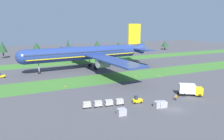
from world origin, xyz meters
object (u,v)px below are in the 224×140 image
object	(u,v)px
uld_container_1	(162,104)
taxiway_marker_1	(136,76)
taxiway_marker_3	(65,86)
airliner	(88,53)
ground_crew_marshaller	(176,97)
taxiway_marker_2	(160,75)
pushback_tractor	(1,76)
taxiway_marker_0	(131,80)
cargo_dolly_third	(98,103)
catering_truck	(190,89)
uld_container_0	(122,112)
cargo_dolly_fourth	(87,104)
ground_crew_loader	(197,89)
baggage_tug	(137,100)
cargo_dolly_lead	(119,101)
uld_container_2	(158,104)
cargo_dolly_second	(109,102)

from	to	relation	value
uld_container_1	taxiway_marker_1	bearing A→B (deg)	69.81
taxiway_marker_1	taxiway_marker_3	distance (m)	30.15
airliner	ground_crew_marshaller	distance (m)	53.88
taxiway_marker_2	pushback_tractor	bearing A→B (deg)	156.95
taxiway_marker_0	uld_container_1	bearing A→B (deg)	-103.29
cargo_dolly_third	airliner	bearing A→B (deg)	174.81
catering_truck	taxiway_marker_2	world-z (taller)	catering_truck
cargo_dolly_third	catering_truck	xyz separation A→B (m)	(28.26, -3.80, 1.03)
uld_container_0	taxiway_marker_0	world-z (taller)	uld_container_0
cargo_dolly_fourth	pushback_tractor	bearing A→B (deg)	-143.44
pushback_tractor	taxiway_marker_2	xyz separation A→B (m)	(59.97, -25.52, -0.49)
taxiway_marker_0	ground_crew_loader	bearing A→B (deg)	-60.63
baggage_tug	cargo_dolly_fourth	world-z (taller)	baggage_tug
cargo_dolly_fourth	ground_crew_marshaller	bearing A→B (deg)	87.97
cargo_dolly_lead	cargo_dolly_fourth	xyz separation A→B (m)	(-8.54, 1.68, 0.00)
ground_crew_loader	uld_container_2	world-z (taller)	ground_crew_loader
cargo_dolly_third	taxiway_marker_3	size ratio (longest dim) A/B	5.15
cargo_dolly_second	ground_crew_loader	distance (m)	30.05
catering_truck	uld_container_1	world-z (taller)	catering_truck
cargo_dolly_lead	taxiway_marker_0	world-z (taller)	cargo_dolly_lead
uld_container_0	taxiway_marker_0	xyz separation A→B (m)	(17.98, 25.75, -0.56)
taxiway_marker_1	taxiway_marker_3	world-z (taller)	taxiway_marker_1
uld_container_1	taxiway_marker_3	xyz separation A→B (m)	(-18.56, 29.39, -0.53)
cargo_dolly_second	pushback_tractor	size ratio (longest dim) A/B	0.91
catering_truck	taxiway_marker_3	world-z (taller)	catering_truck
airliner	pushback_tractor	bearing A→B (deg)	90.00
cargo_dolly_third	taxiway_marker_2	size ratio (longest dim) A/B	3.73
cargo_dolly_third	ground_crew_marshaller	bearing A→B (deg)	87.70
catering_truck	taxiway_marker_2	xyz separation A→B (m)	(7.55, 23.64, -1.62)
taxiway_marker_1	taxiway_marker_2	distance (m)	10.21
catering_truck	ground_crew_marshaller	size ratio (longest dim) A/B	4.04
catering_truck	taxiway_marker_1	world-z (taller)	catering_truck
pushback_tractor	cargo_dolly_third	bearing A→B (deg)	24.43
airliner	taxiway_marker_1	distance (m)	27.95
cargo_dolly_third	ground_crew_loader	size ratio (longest dim) A/B	1.41
baggage_tug	catering_truck	bearing A→B (deg)	95.58
uld_container_1	taxiway_marker_0	bearing A→B (deg)	76.71
baggage_tug	uld_container_2	distance (m)	5.96
cargo_dolly_lead	uld_container_0	size ratio (longest dim) A/B	1.22
cargo_dolly_fourth	taxiway_marker_1	size ratio (longest dim) A/B	4.81
baggage_tug	taxiway_marker_0	xyz separation A→B (m)	(10.45, 20.68, -0.58)
ground_crew_marshaller	uld_container_2	distance (m)	7.90
cargo_dolly_second	ground_crew_loader	world-z (taller)	ground_crew_loader
uld_container_2	taxiway_marker_2	bearing A→B (deg)	50.83
uld_container_2	airliner	bearing A→B (deg)	89.89
cargo_dolly_second	baggage_tug	bearing A→B (deg)	90.00
airliner	ground_crew_loader	xyz separation A→B (m)	(18.87, -50.09, -6.89)
cargo_dolly_lead	catering_truck	xyz separation A→B (m)	(22.57, -2.68, 1.03)
uld_container_0	taxiway_marker_3	world-z (taller)	uld_container_0
cargo_dolly_second	ground_crew_loader	bearing A→B (deg)	97.75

